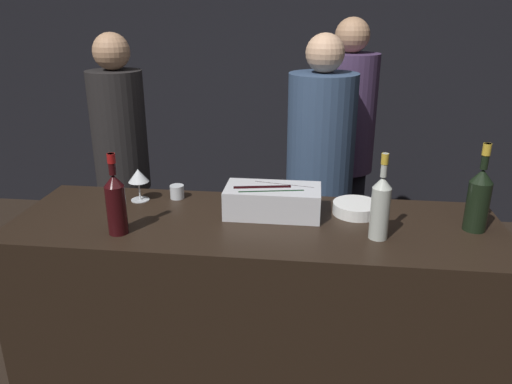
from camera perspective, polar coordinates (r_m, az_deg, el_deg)
The scene contains 12 objects.
wall_back_chalkboard at distance 4.38m, azimuth 3.92°, elevation 15.02°, with size 6.40×0.06×2.80m.
bar_counter at distance 2.35m, azimuth -0.10°, elevation -14.16°, with size 2.06×0.66×0.96m.
ice_bin_with_bottles at distance 2.15m, azimuth 1.90°, elevation -0.85°, with size 0.41×0.21×0.13m.
bowl_white at distance 2.22m, azimuth 11.38°, elevation -1.79°, with size 0.20×0.20×0.05m.
wine_glass at distance 2.36m, azimuth -13.30°, elevation 1.70°, with size 0.09×0.09×0.15m.
candle_votive at distance 2.38m, azimuth -9.01°, elevation 0.03°, with size 0.07×0.07×0.06m.
rose_wine_bottle at distance 1.97m, azimuth 14.04°, elevation -1.50°, with size 0.07×0.07×0.34m.
red_wine_bottle_tall at distance 2.03m, azimuth -15.74°, elevation -1.08°, with size 0.08×0.08×0.33m.
champagne_bottle at distance 2.17m, azimuth 24.11°, elevation -0.57°, with size 0.09×0.09×0.36m.
person_in_hoodie at distance 3.29m, azimuth 10.19°, elevation 5.48°, with size 0.36×0.36×1.76m.
person_blond_tee at distance 2.91m, azimuth 7.29°, elevation 2.66°, with size 0.38×0.38×1.69m.
person_grey_polo at distance 3.14m, azimuth -15.08°, elevation 3.69°, with size 0.32×0.32×1.68m.
Camera 1 is at (0.24, -1.59, 1.82)m, focal length 35.00 mm.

